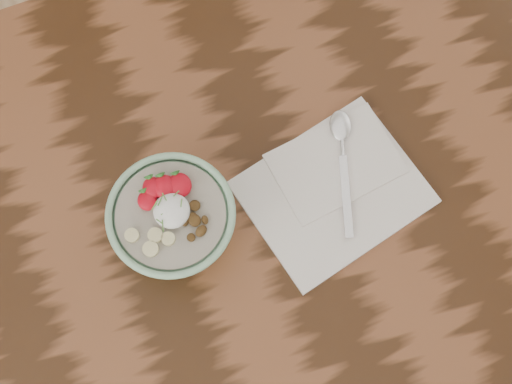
% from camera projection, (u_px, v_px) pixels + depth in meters
% --- Properties ---
extents(table, '(1.60, 0.90, 0.75)m').
position_uv_depth(table, '(158.00, 263.00, 1.10)').
color(table, '#331C0C').
rests_on(table, ground).
extents(breakfast_bowl, '(0.17, 0.17, 0.12)m').
position_uv_depth(breakfast_bowl, '(173.00, 220.00, 0.96)').
color(breakfast_bowl, '#88B792').
rests_on(breakfast_bowl, table).
extents(napkin, '(0.28, 0.24, 0.01)m').
position_uv_depth(napkin, '(334.00, 186.00, 1.03)').
color(napkin, silver).
rests_on(napkin, table).
extents(spoon, '(0.08, 0.19, 0.01)m').
position_uv_depth(spoon, '(342.00, 143.00, 1.04)').
color(spoon, silver).
rests_on(spoon, napkin).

